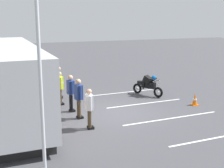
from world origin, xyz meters
The scene contains 15 objects.
ground_plane centered at (0.00, 0.00, 0.00)m, with size 80.00×80.00×0.00m, color #424247.
tour_bus centered at (1.24, 4.83, 1.65)m, with size 10.24×2.63×3.25m.
spectator_far_left centered at (-1.62, 1.92, 0.99)m, with size 0.57×0.33×1.68m.
spectator_left centered at (-0.21, 1.97, 1.09)m, with size 0.58×0.35×1.81m.
spectator_centre centered at (0.91, 2.05, 1.07)m, with size 0.58×0.34×1.79m.
spectator_right centered at (2.25, 2.28, 1.05)m, with size 0.58×0.35×1.74m.
spectator_far_right centered at (3.60, 2.02, 1.06)m, with size 0.57×0.38×1.77m.
parked_motorcycle_silver centered at (2.14, 2.86, 0.48)m, with size 2.05×0.58×0.99m.
stunt_motorcycle centered at (2.30, -2.83, 0.61)m, with size 1.88×1.08×1.23m.
flagpole centered at (-6.38, 4.49, 3.67)m, with size 0.78×0.36×7.43m.
traffic_cone centered at (-0.35, -4.15, 0.30)m, with size 0.34×0.34×0.63m.
bay_line_a centered at (-4.30, -1.91, 0.00)m, with size 0.19×3.55×0.01m.
bay_line_b centered at (-1.72, -1.91, 0.00)m, with size 0.22×4.85×0.01m.
bay_line_c centered at (0.86, -1.91, 0.00)m, with size 0.21×4.34×0.01m.
bay_line_d centered at (3.44, -1.91, 0.00)m, with size 0.22×4.85×0.01m.
Camera 1 is at (-12.98, 5.45, 4.52)m, focal length 49.42 mm.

